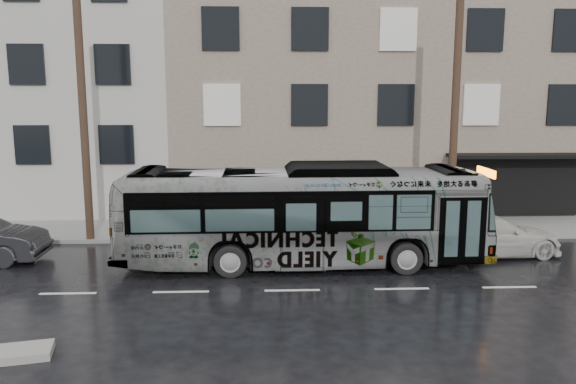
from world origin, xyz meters
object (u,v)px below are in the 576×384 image
at_px(sign_post, 478,205).
at_px(white_sedan, 488,235).
at_px(utility_pole_front, 455,120).
at_px(utility_pole_rear, 84,121).
at_px(bus, 302,215).

xyz_separation_m(sign_post, white_sedan, (-0.50, -2.38, -0.62)).
xyz_separation_m(utility_pole_front, utility_pole_rear, (-14.00, 0.00, 0.00)).
bearing_deg(utility_pole_rear, utility_pole_front, 0.00).
xyz_separation_m(utility_pole_rear, sign_post, (15.10, 0.00, -3.30)).
xyz_separation_m(utility_pole_front, bus, (-6.04, -3.24, -2.97)).
distance_m(utility_pole_front, white_sedan, 4.62).
distance_m(bus, white_sedan, 6.77).
distance_m(sign_post, white_sedan, 2.50).
bearing_deg(utility_pole_front, sign_post, 0.00).
height_order(utility_pole_rear, bus, utility_pole_rear).
bearing_deg(bus, sign_post, -66.31).
distance_m(utility_pole_rear, bus, 9.09).
relative_size(sign_post, bus, 0.20).
bearing_deg(utility_pole_rear, white_sedan, -9.24).
distance_m(utility_pole_front, utility_pole_rear, 14.00).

